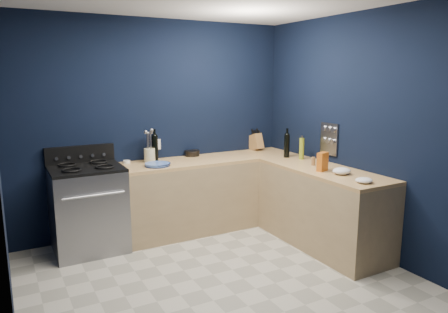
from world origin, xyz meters
TOP-DOWN VIEW (x-y plane):
  - floor at (0.00, 0.00)m, footprint 3.50×3.50m
  - wall_back at (0.00, 1.76)m, footprint 3.50×0.02m
  - wall_right at (1.76, 0.00)m, footprint 0.02×3.50m
  - wall_front at (0.00, -1.76)m, footprint 3.50×0.02m
  - cab_back at (0.60, 1.44)m, footprint 2.30×0.63m
  - top_back at (0.60, 1.44)m, footprint 2.30×0.63m
  - cab_right at (1.44, 0.29)m, footprint 0.63×1.67m
  - top_right at (1.44, 0.29)m, footprint 0.63×1.67m
  - gas_range at (-0.93, 1.42)m, footprint 0.76×0.66m
  - oven_door at (-0.93, 1.10)m, footprint 0.59×0.02m
  - cooktop at (-0.93, 1.42)m, footprint 0.76×0.66m
  - backguard at (-0.93, 1.72)m, footprint 0.76×0.06m
  - spice_panel at (1.74, 0.55)m, footprint 0.02×0.28m
  - wall_outlet at (0.00, 1.74)m, footprint 0.09×0.02m
  - plate_stack at (-0.16, 1.31)m, footprint 0.33×0.33m
  - ramekin at (-0.42, 1.65)m, footprint 0.10×0.10m
  - utensil_crock at (-0.16, 1.57)m, footprint 0.16×0.16m
  - wine_bottle_back at (-0.07, 1.61)m, footprint 0.10×0.10m
  - lemon_basket at (0.45, 1.69)m, footprint 0.24×0.24m
  - knife_block at (1.42, 1.68)m, footprint 0.14×0.26m
  - wine_bottle_right at (1.47, 1.03)m, footprint 0.07×0.07m
  - oil_bottle at (1.56, 0.84)m, footprint 0.07×0.07m
  - spice_jar_near at (1.45, 0.49)m, footprint 0.05×0.05m
  - spice_jar_far at (1.59, 0.55)m, footprint 0.06×0.06m
  - crouton_bag at (1.34, 0.21)m, footprint 0.15×0.11m
  - towel_front at (1.42, -0.01)m, footprint 0.24×0.22m
  - towel_end at (1.35, -0.38)m, footprint 0.20×0.18m

SIDE VIEW (x-z plane):
  - floor at x=0.00m, z-range -0.02..0.00m
  - cab_back at x=0.60m, z-range 0.00..0.86m
  - cab_right at x=1.44m, z-range 0.00..0.86m
  - oven_door at x=-0.93m, z-range 0.24..0.66m
  - gas_range at x=-0.93m, z-range 0.00..0.92m
  - top_back at x=0.60m, z-range 0.86..0.90m
  - top_right at x=1.44m, z-range 0.86..0.90m
  - ramekin at x=-0.42m, z-range 0.90..0.93m
  - plate_stack at x=-0.16m, z-range 0.90..0.94m
  - towel_end at x=1.35m, z-range 0.90..0.95m
  - cooktop at x=-0.93m, z-range 0.92..0.95m
  - towel_front at x=1.42m, z-range 0.90..0.97m
  - lemon_basket at x=0.45m, z-range 0.90..0.97m
  - spice_jar_far at x=1.59m, z-range 0.90..0.98m
  - spice_jar_near at x=1.45m, z-range 0.90..1.00m
  - utensil_crock at x=-0.16m, z-range 0.90..1.07m
  - crouton_bag at x=1.34m, z-range 0.90..1.11m
  - knife_block at x=1.42m, z-range 0.88..1.14m
  - oil_bottle at x=1.56m, z-range 0.90..1.17m
  - backguard at x=-0.93m, z-range 0.94..1.14m
  - wine_bottle_right at x=1.47m, z-range 0.90..1.19m
  - wine_bottle_back at x=-0.07m, z-range 0.90..1.21m
  - wall_outlet at x=0.00m, z-range 1.02..1.15m
  - spice_panel at x=1.74m, z-range 0.99..1.37m
  - wall_back at x=0.00m, z-range 0.00..2.60m
  - wall_right at x=1.76m, z-range 0.00..2.60m
  - wall_front at x=0.00m, z-range 0.00..2.60m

